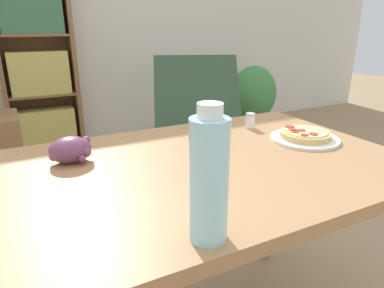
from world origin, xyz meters
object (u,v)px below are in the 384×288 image
object	(u,v)px
pizza_on_plate	(305,136)
salt_shaker	(250,121)
potted_plant_floor	(253,97)
drink_bottle	(209,179)
lounge_chair_far	(200,138)
bookshelf	(39,70)
grape_bunch	(71,150)

from	to	relation	value
pizza_on_plate	salt_shaker	bearing A→B (deg)	111.09
salt_shaker	potted_plant_floor	world-z (taller)	salt_shaker
drink_bottle	lounge_chair_far	xyz separation A→B (m)	(0.92, 1.73, -0.57)
pizza_on_plate	drink_bottle	size ratio (longest dim) A/B	0.90
bookshelf	potted_plant_floor	distance (m)	2.07
salt_shaker	bookshelf	bearing A→B (deg)	104.58
potted_plant_floor	bookshelf	bearing A→B (deg)	167.83
drink_bottle	lounge_chair_far	world-z (taller)	drink_bottle
pizza_on_plate	lounge_chair_far	xyz separation A→B (m)	(0.34, 1.38, -0.46)
pizza_on_plate	potted_plant_floor	size ratio (longest dim) A/B	0.32
pizza_on_plate	potted_plant_floor	world-z (taller)	pizza_on_plate
pizza_on_plate	grape_bunch	distance (m)	0.76
pizza_on_plate	bookshelf	size ratio (longest dim) A/B	0.15
salt_shaker	potted_plant_floor	xyz separation A→B (m)	(1.40, 1.83, -0.37)
salt_shaker	bookshelf	size ratio (longest dim) A/B	0.04
drink_bottle	bookshelf	world-z (taller)	bookshelf
grape_bunch	potted_plant_floor	world-z (taller)	grape_bunch
pizza_on_plate	potted_plant_floor	xyz separation A→B (m)	(1.32, 2.04, -0.35)
pizza_on_plate	potted_plant_floor	bearing A→B (deg)	57.03
drink_bottle	bookshelf	distance (m)	2.82
salt_shaker	lounge_chair_far	size ratio (longest dim) A/B	0.06
pizza_on_plate	grape_bunch	xyz separation A→B (m)	(-0.75, 0.16, 0.02)
potted_plant_floor	pizza_on_plate	bearing A→B (deg)	-122.97
grape_bunch	lounge_chair_far	bearing A→B (deg)	48.55
lounge_chair_far	potted_plant_floor	distance (m)	1.19
pizza_on_plate	bookshelf	bearing A→B (deg)	105.14
potted_plant_floor	grape_bunch	bearing A→B (deg)	-137.72
pizza_on_plate	drink_bottle	xyz separation A→B (m)	(-0.58, -0.35, 0.11)
grape_bunch	lounge_chair_far	distance (m)	1.71
salt_shaker	lounge_chair_far	xyz separation A→B (m)	(0.42, 1.18, -0.48)
bookshelf	pizza_on_plate	bearing A→B (deg)	-74.86
drink_bottle	potted_plant_floor	xyz separation A→B (m)	(1.90, 2.39, -0.46)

